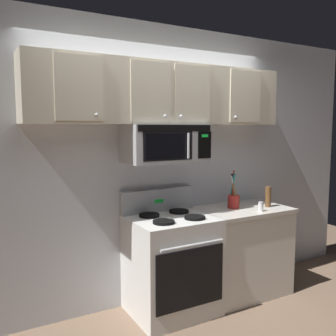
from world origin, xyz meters
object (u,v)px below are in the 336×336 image
Objects in this scene: stove_range at (171,263)px; over_range_microwave at (165,143)px; pepper_mill at (268,197)px; spice_jar at (237,200)px; utensil_crock_red at (233,198)px; salt_shaker at (261,207)px.

over_range_microwave is at bearing 90.14° from stove_range.
pepper_mill is (1.10, -0.09, 0.54)m from stove_range.
pepper_mill is at bearing -48.23° from spice_jar.
utensil_crock_red is (0.75, -0.07, -0.57)m from over_range_microwave.
stove_range is 11.82× the size of salt_shaker.
utensil_crock_red is (0.75, 0.04, 0.53)m from stove_range.
stove_range is 10.72× the size of spice_jar.
stove_range is 1.02m from spice_jar.
over_range_microwave is 3.61× the size of pepper_mill.
salt_shaker is 0.45× the size of pepper_mill.
spice_jar is (0.89, 0.14, 0.48)m from stove_range.
over_range_microwave is (-0.00, 0.12, 1.11)m from stove_range.
over_range_microwave is 1.09m from spice_jar.
over_range_microwave is at bearing 159.69° from salt_shaker.
salt_shaker is at bearing -13.45° from stove_range.
stove_range is 2.92× the size of utensil_crock_red.
salt_shaker is (0.14, -0.25, -0.06)m from utensil_crock_red.
over_range_microwave reaches higher than spice_jar.
pepper_mill is (0.21, 0.12, 0.06)m from salt_shaker.
stove_range is 5.33× the size of pepper_mill.
pepper_mill reaches higher than salt_shaker.
over_range_microwave reaches higher than salt_shaker.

